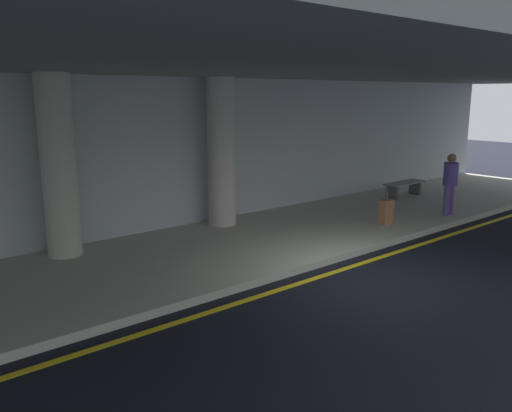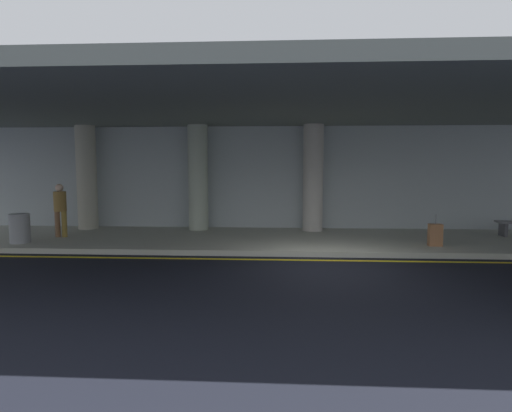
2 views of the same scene
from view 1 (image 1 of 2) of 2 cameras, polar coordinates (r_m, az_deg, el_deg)
The scene contains 10 objects.
ground_plane at distance 10.05m, azimuth 12.24°, elevation -7.80°, with size 60.00×60.00×0.00m, color black.
sidewalk at distance 12.07m, azimuth 0.61°, elevation -3.73°, with size 26.00×4.20×0.15m, color #B2B3A4.
lane_stripe_yellow at distance 10.43m, azimuth 9.45°, elevation -6.92°, with size 26.00×0.14×0.01m, color yellow.
support_column_left_mid at distance 11.04m, azimuth -20.90°, elevation 4.04°, with size 0.69×0.69×3.65m, color #AEB8A4.
support_column_center at distance 12.89m, azimuth -3.83°, elevation 5.89°, with size 0.69×0.69×3.65m, color #BAB3AA.
ceiling_overhang at distance 11.24m, azimuth 2.36°, elevation 15.06°, with size 28.00×13.20×0.30m, color slate.
terminal_back_wall at distance 13.48m, azimuth -5.62°, elevation 5.81°, with size 26.00×0.30×3.80m, color #ABB5B9.
traveler_with_luggage at distance 14.97m, azimuth 20.60°, elevation 2.68°, with size 0.38×0.38×1.68m.
suitcase_upright_primary at distance 13.56m, azimuth 14.15°, elevation -0.63°, with size 0.36×0.22×0.90m.
bench_metal at distance 17.32m, azimuth 16.00°, elevation 2.15°, with size 1.60×0.50×0.48m.
Camera 1 is at (-7.52, -5.73, 3.40)m, focal length 36.33 mm.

